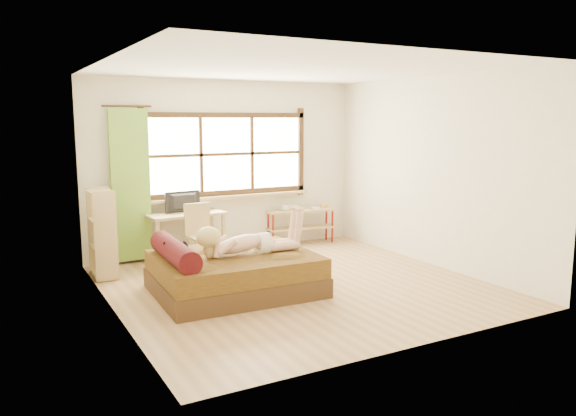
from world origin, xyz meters
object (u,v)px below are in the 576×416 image
desk (186,219)px  pipe_shelf (301,218)px  chair (200,231)px  bookshelf (102,233)px  woman (247,231)px  kitten (174,250)px  bed (231,272)px

desk → pipe_shelf: bearing=-1.7°
chair → bookshelf: bookshelf is taller
woman → kitten: size_ratio=4.67×
pipe_shelf → bookshelf: bookshelf is taller
bed → bookshelf: bearing=132.4°
kitten → desk: bearing=69.5°
bed → bookshelf: (-1.23, 1.45, 0.35)m
woman → kitten: bearing=172.2°
pipe_shelf → bookshelf: 3.39m
desk → bookshelf: bearing=-167.8°
woman → chair: size_ratio=1.49×
kitten → bookshelf: bearing=114.6°
bed → bookshelf: 1.93m
bed → desk: bearing=90.5°
bed → pipe_shelf: bed is taller
bed → bookshelf: size_ratio=1.64×
chair → bookshelf: bearing=176.1°
bed → kitten: 0.76m
kitten → chair: bearing=61.4°
woman → bookshelf: (-1.43, 1.50, -0.16)m
bed → desk: 1.88m
pipe_shelf → bookshelf: bearing=-164.6°
woman → bookshelf: bookshelf is taller
kitten → desk: size_ratio=0.24×
desk → bookshelf: (-1.28, -0.39, -0.02)m
bed → chair: size_ratio=2.18×
desk → bookshelf: 1.34m
woman → chair: woman is taller
pipe_shelf → desk: bearing=-170.0°
kitten → chair: chair is taller
woman → pipe_shelf: woman is taller
kitten → pipe_shelf: 3.36m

